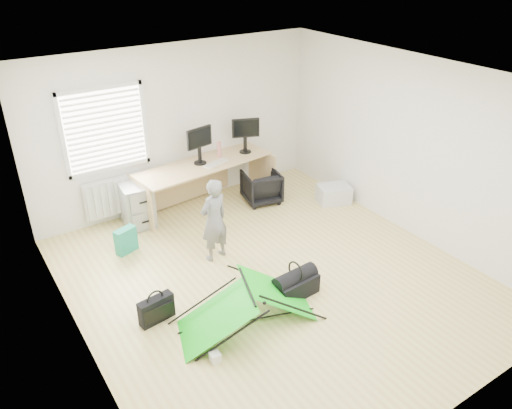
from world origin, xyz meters
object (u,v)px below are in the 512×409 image
filing_cabinet (137,204)px  person (214,220)px  monitor_right (245,140)px  kite (248,304)px  desk (205,185)px  laptop_bag (156,309)px  duffel_bag (295,286)px  thermos (219,150)px  office_chair (261,187)px  monitor_left (199,150)px  storage_crate (334,194)px

filing_cabinet → person: 1.66m
monitor_right → kite: bearing=-100.1°
desk → laptop_bag: (-1.90, -2.27, -0.24)m
monitor_right → duffel_bag: bearing=-88.3°
thermos → office_chair: 0.98m
laptop_bag → monitor_right: bearing=32.3°
filing_cabinet → laptop_bag: (-0.70, -2.34, -0.19)m
thermos → kite: 3.34m
duffel_bag → person: bearing=103.7°
office_chair → laptop_bag: office_chair is taller
monitor_left → storage_crate: monitor_left is taller
desk → kite: size_ratio=1.39×
desk → duffel_bag: (-0.22, -2.80, -0.27)m
desk → monitor_right: bearing=-4.9°
thermos → kite: bearing=-114.3°
filing_cabinet → office_chair: 2.15m
storage_crate → laptop_bag: 4.01m
duffel_bag → office_chair: bearing=61.0°
filing_cabinet → person: person is taller
kite → laptop_bag: kite is taller
desk → laptop_bag: bearing=-136.6°
storage_crate → monitor_right: bearing=134.5°
kite → duffel_bag: bearing=25.4°
monitor_left → office_chair: 1.28m
monitor_right → laptop_bag: size_ratio=1.07×
monitor_left → thermos: bearing=-2.7°
office_chair → laptop_bag: bearing=46.3°
monitor_right → kite: size_ratio=0.28×
monitor_right → person: (-1.47, -1.50, -0.41)m
kite → storage_crate: size_ratio=3.10×
desk → kite: 3.07m
desk → person: 1.63m
filing_cabinet → storage_crate: (3.14, -1.17, -0.20)m
person → kite: (-0.36, -1.42, -0.36)m
storage_crate → monitor_left: bearing=150.5°
monitor_right → kite: monitor_right is taller
storage_crate → person: bearing=-171.8°
thermos → desk: bearing=-165.7°
filing_cabinet → thermos: bearing=6.0°
desk → storage_crate: (1.93, -1.10, -0.25)m
desk → monitor_right: (0.82, 0.03, 0.63)m
filing_cabinet → desk: bearing=2.0°
monitor_left → monitor_right: monitor_left is taller
storage_crate → desk: bearing=150.3°
laptop_bag → duffel_bag: 1.77m
kite → laptop_bag: (-0.90, 0.62, -0.10)m
monitor_right → thermos: monitor_right is taller
filing_cabinet → monitor_right: monitor_right is taller
desk → filing_cabinet: bearing=170.0°
office_chair → person: 1.92m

